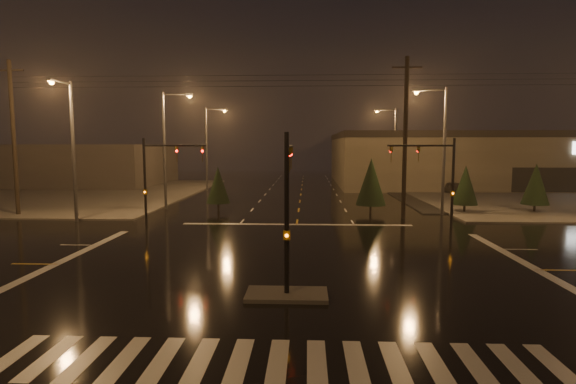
% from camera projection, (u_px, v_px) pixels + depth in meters
% --- Properties ---
extents(ground, '(140.00, 140.00, 0.00)m').
position_uv_depth(ground, '(291.00, 267.00, 20.45)').
color(ground, black).
rests_on(ground, ground).
extents(sidewalk_ne, '(36.00, 36.00, 0.12)m').
position_uv_depth(sidewalk_ne, '(575.00, 195.00, 48.96)').
color(sidewalk_ne, '#45423E').
rests_on(sidewalk_ne, ground).
extents(sidewalk_nw, '(36.00, 36.00, 0.12)m').
position_uv_depth(sidewalk_nw, '(40.00, 193.00, 51.55)').
color(sidewalk_nw, '#45423E').
rests_on(sidewalk_nw, ground).
extents(median_island, '(3.00, 1.60, 0.15)m').
position_uv_depth(median_island, '(287.00, 295.00, 16.47)').
color(median_island, '#45423E').
rests_on(median_island, ground).
extents(crosswalk, '(15.00, 2.60, 0.01)m').
position_uv_depth(crosswalk, '(278.00, 362.00, 11.51)').
color(crosswalk, beige).
rests_on(crosswalk, ground).
extents(stop_bar_far, '(16.00, 0.50, 0.01)m').
position_uv_depth(stop_bar_far, '(297.00, 224.00, 31.38)').
color(stop_bar_far, beige).
rests_on(stop_bar_far, ground).
extents(retail_building, '(60.20, 28.30, 7.20)m').
position_uv_depth(retail_building, '(547.00, 157.00, 64.23)').
color(retail_building, brown).
rests_on(retail_building, ground).
extents(commercial_block, '(30.00, 18.00, 5.60)m').
position_uv_depth(commercial_block, '(55.00, 164.00, 63.40)').
color(commercial_block, '#3E3837').
rests_on(commercial_block, ground).
extents(signal_mast_median, '(0.25, 4.59, 6.00)m').
position_uv_depth(signal_mast_median, '(288.00, 192.00, 17.01)').
color(signal_mast_median, black).
rests_on(signal_mast_median, ground).
extents(signal_mast_ne, '(4.84, 1.86, 6.00)m').
position_uv_depth(signal_mast_ne, '(440.00, 172.00, 29.72)').
color(signal_mast_ne, black).
rests_on(signal_mast_ne, ground).
extents(signal_mast_nw, '(4.84, 1.86, 6.00)m').
position_uv_depth(signal_mast_nw, '(157.00, 171.00, 30.54)').
color(signal_mast_nw, black).
rests_on(signal_mast_nw, ground).
extents(streetlight_1, '(2.77, 0.32, 10.00)m').
position_uv_depth(streetlight_1, '(168.00, 142.00, 38.21)').
color(streetlight_1, '#38383A').
rests_on(streetlight_1, ground).
extents(streetlight_2, '(2.77, 0.32, 10.00)m').
position_uv_depth(streetlight_2, '(209.00, 143.00, 54.11)').
color(streetlight_2, '#38383A').
rests_on(streetlight_2, ground).
extents(streetlight_3, '(2.77, 0.32, 10.00)m').
position_uv_depth(streetlight_3, '(440.00, 142.00, 35.26)').
color(streetlight_3, '#38383A').
rests_on(streetlight_3, ground).
extents(streetlight_4, '(2.77, 0.32, 10.00)m').
position_uv_depth(streetlight_4, '(393.00, 143.00, 55.13)').
color(streetlight_4, '#38383A').
rests_on(streetlight_4, ground).
extents(streetlight_5, '(0.32, 2.77, 10.00)m').
position_uv_depth(streetlight_5, '(70.00, 141.00, 31.65)').
color(streetlight_5, '#38383A').
rests_on(streetlight_5, ground).
extents(utility_pole_0, '(2.20, 0.32, 12.00)m').
position_uv_depth(utility_pole_0, '(14.00, 137.00, 34.67)').
color(utility_pole_0, black).
rests_on(utility_pole_0, ground).
extents(utility_pole_1, '(2.20, 0.32, 12.00)m').
position_uv_depth(utility_pole_1, '(405.00, 137.00, 33.38)').
color(utility_pole_1, black).
rests_on(utility_pole_1, ground).
extents(conifer_0, '(2.04, 2.04, 3.89)m').
position_uv_depth(conifer_0, '(465.00, 185.00, 36.55)').
color(conifer_0, black).
rests_on(conifer_0, ground).
extents(conifer_1, '(2.15, 2.15, 4.06)m').
position_uv_depth(conifer_1, '(536.00, 184.00, 36.57)').
color(conifer_1, black).
rests_on(conifer_1, ground).
extents(conifer_3, '(1.95, 1.95, 3.75)m').
position_uv_depth(conifer_3, '(218.00, 185.00, 37.38)').
color(conifer_3, black).
rests_on(conifer_3, ground).
extents(conifer_4, '(2.43, 2.43, 4.49)m').
position_uv_depth(conifer_4, '(371.00, 182.00, 36.22)').
color(conifer_4, black).
rests_on(conifer_4, ground).
extents(car_parked, '(2.70, 4.37, 1.39)m').
position_uv_depth(car_parked, '(456.00, 188.00, 50.53)').
color(car_parked, black).
rests_on(car_parked, ground).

